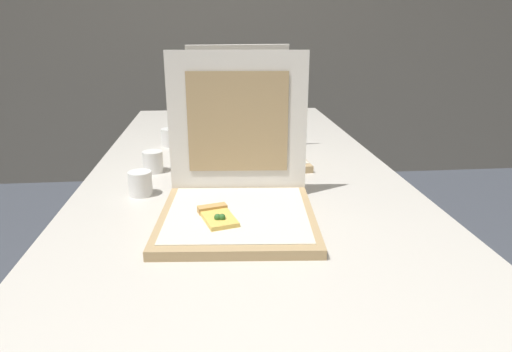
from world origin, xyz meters
The scene contains 7 objects.
wall_back centered at (0.00, 2.81, 1.30)m, with size 10.00×0.10×2.60m, color gray.
table centered at (0.00, 0.63, 0.68)m, with size 0.96×2.30×0.73m.
pizza_box_front centered at (-0.04, 0.34, 0.78)m, with size 0.39×0.39×0.38m.
pizza_box_middle centered at (0.02, 0.84, 0.78)m, with size 0.40×0.40×0.38m.
cup_white_mid centered at (-0.28, 0.71, 0.76)m, with size 0.06×0.06×0.07m, color white.
cup_white_near_center centered at (-0.29, 0.51, 0.76)m, with size 0.06×0.06×0.07m, color white.
cup_white_far centered at (-0.26, 1.03, 0.76)m, with size 0.06×0.06×0.07m, color white.
Camera 1 is at (-0.09, -0.66, 1.17)m, focal length 31.29 mm.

